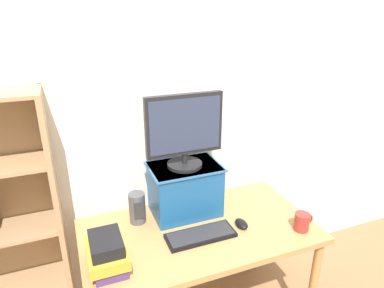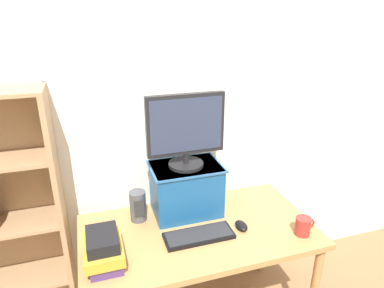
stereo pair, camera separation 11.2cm
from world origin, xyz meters
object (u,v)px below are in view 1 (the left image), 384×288
Objects in this scene: riser_box at (185,188)px; keyboard at (201,235)px; book_stack at (107,253)px; computer_mouse at (241,224)px; coffee_mug at (302,222)px; computer_monitor at (184,130)px; desk at (199,240)px; desk_speaker at (137,208)px.

keyboard is at bearing -91.78° from riser_box.
computer_mouse is at bearing 4.09° from book_stack.
computer_mouse is 0.87× the size of coffee_mug.
coffee_mug reaches higher than computer_mouse.
book_stack reaches higher than coffee_mug.
riser_box is at bearing 133.64° from computer_mouse.
riser_box is at bearing 90.00° from computer_monitor.
desk is 5.06× the size of book_stack.
coffee_mug reaches higher than desk.
desk is at bearing 158.07° from coffee_mug.
book_stack reaches higher than computer_mouse.
computer_mouse is 0.39× the size of book_stack.
keyboard is at bearing -106.78° from desk.
riser_box is 0.31m from desk_speaker.
computer_mouse is at bearing -26.04° from desk_speaker.
desk_speaker is at bearing 136.52° from keyboard.
desk_speaker reaches higher than computer_mouse.
riser_box is 1.61× the size of book_stack.
desk_speaker is at bearing 179.19° from riser_box.
riser_box is 0.94× the size of computer_monitor.
coffee_mug is (1.08, -0.10, -0.03)m from book_stack.
desk is 0.65m from computer_monitor.
coffee_mug is 0.96m from desk_speaker.
riser_box is at bearing 31.53° from book_stack.
keyboard is at bearing -91.79° from computer_monitor.
riser_box is 2.25× the size of desk_speaker.
book_stack is (-0.78, -0.06, 0.07)m from computer_mouse.
desk is 0.41m from desk_speaker.
desk_speaker is (-0.86, 0.42, 0.04)m from coffee_mug.
computer_mouse is at bearing 1.23° from keyboard.
desk is at bearing -32.86° from desk_speaker.
computer_monitor is 0.54m from desk_speaker.
computer_monitor is 2.41× the size of desk_speaker.
book_stack is 1.09m from coffee_mug.
computer_monitor is 0.64m from computer_mouse.
computer_monitor is 0.77m from book_stack.
desk_speaker is at bearing 55.40° from book_stack.
riser_box is 0.62m from book_stack.
coffee_mug reaches higher than keyboard.
desk_speaker is (-0.30, 0.01, -0.45)m from computer_monitor.
desk is at bearing -86.00° from computer_monitor.
computer_mouse is at bearing 153.65° from coffee_mug.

